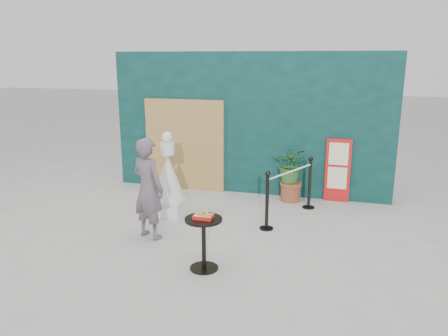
{
  "coord_description": "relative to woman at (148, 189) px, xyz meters",
  "views": [
    {
      "loc": [
        2.02,
        -5.91,
        2.88
      ],
      "look_at": [
        0.0,
        1.2,
        1.0
      ],
      "focal_mm": 35.0,
      "sensor_mm": 36.0,
      "label": 1
    }
  ],
  "objects": [
    {
      "name": "cafe_table",
      "position": [
        1.21,
        -0.82,
        -0.33
      ],
      "size": [
        0.52,
        0.52,
        0.75
      ],
      "color": "black",
      "rests_on": "ground"
    },
    {
      "name": "ground",
      "position": [
        0.99,
        -0.21,
        -0.83
      ],
      "size": [
        60.0,
        60.0,
        0.0
      ],
      "primitive_type": "plane",
      "color": "#ADAAA5",
      "rests_on": "ground"
    },
    {
      "name": "woman",
      "position": [
        0.0,
        0.0,
        0.0
      ],
      "size": [
        0.71,
        0.58,
        1.66
      ],
      "primitive_type": "imported",
      "rotation": [
        0.0,
        0.0,
        2.79
      ],
      "color": "#61535B",
      "rests_on": "ground"
    },
    {
      "name": "statue",
      "position": [
        -0.11,
        1.09,
        -0.19
      ],
      "size": [
        0.62,
        0.62,
        1.58
      ],
      "color": "white",
      "rests_on": "ground"
    },
    {
      "name": "food_basket",
      "position": [
        1.21,
        -0.82,
        -0.05
      ],
      "size": [
        0.26,
        0.19,
        0.11
      ],
      "color": "red",
      "rests_on": "cafe_table"
    },
    {
      "name": "bamboo_fence",
      "position": [
        -0.41,
        2.73,
        0.17
      ],
      "size": [
        1.8,
        0.08,
        2.0
      ],
      "primitive_type": "cube",
      "color": "tan",
      "rests_on": "ground"
    },
    {
      "name": "menu_board",
      "position": [
        2.89,
        2.74,
        -0.18
      ],
      "size": [
        0.5,
        0.07,
        1.3
      ],
      "color": "red",
      "rests_on": "ground"
    },
    {
      "name": "stanchion_barrier",
      "position": [
        2.09,
        1.51,
        -0.34
      ],
      "size": [
        0.84,
        1.54,
        1.03
      ],
      "color": "black",
      "rests_on": "ground"
    },
    {
      "name": "back_wall",
      "position": [
        0.99,
        2.94,
        0.67
      ],
      "size": [
        6.0,
        0.3,
        3.0
      ],
      "primitive_type": "cube",
      "color": "#092B26",
      "rests_on": "ground"
    },
    {
      "name": "planter",
      "position": [
        1.98,
        2.51,
        -0.18
      ],
      "size": [
        0.67,
        0.58,
        1.13
      ],
      "color": "brown",
      "rests_on": "ground"
    }
  ]
}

